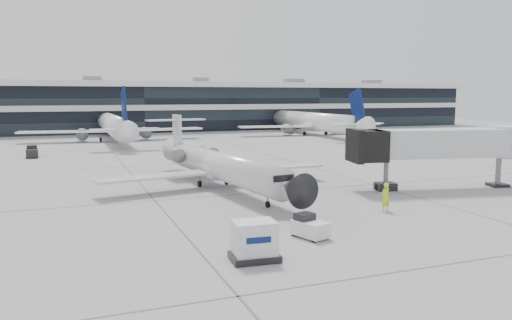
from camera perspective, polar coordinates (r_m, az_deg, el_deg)
name	(u,v)px	position (r m, az deg, el deg)	size (l,w,h in m)	color
ground	(273,192)	(42.65, 1.91, -3.67)	(220.00, 220.00, 0.00)	#979699
terminal	(138,109)	(121.67, -13.38, 5.72)	(170.00, 22.00, 10.00)	black
bg_jet_center	(114,141)	(94.26, -15.89, 2.15)	(32.00, 40.00, 9.60)	white
bg_jet_right	(311,134)	(105.60, 6.29, 2.93)	(32.00, 40.00, 9.60)	white
regional_jet	(217,164)	(44.46, -4.43, -0.49)	(21.28, 26.57, 6.14)	silver
jet_bridge	(452,144)	(47.14, 21.53, 1.73)	(16.83, 6.32, 5.42)	silver
ramp_worker	(385,197)	(36.60, 14.56, -4.13)	(0.75, 0.49, 2.05)	#D2F519
baggage_tug	(309,227)	(29.36, 6.13, -7.62)	(1.86, 2.41, 1.35)	white
cargo_uld	(254,241)	(25.17, -0.19, -9.25)	(2.54, 1.97, 1.96)	black
traffic_cone	(224,173)	(51.22, -3.68, -1.50)	(0.49, 0.49, 0.56)	orange
far_tug	(32,152)	(72.25, -24.22, 0.82)	(1.58, 2.56, 1.59)	black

